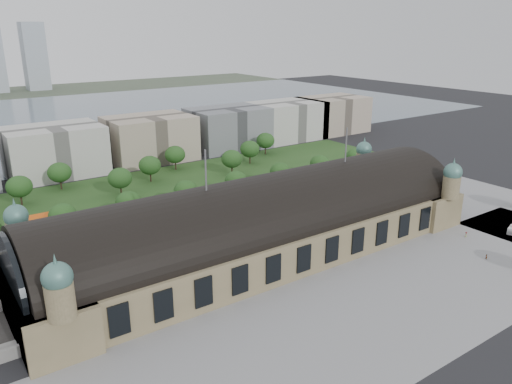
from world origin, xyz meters
TOP-DOWN VIEW (x-y plane):
  - ground at (0.00, 0.00)m, footprint 900.00×900.00m
  - station at (0.00, 0.00)m, footprint 150.00×48.40m
  - plaza_south at (10.00, -44.00)m, footprint 190.00×48.00m
  - plaza_east at (103.00, 0.00)m, footprint 56.00×100.00m
  - road_slab at (-20.00, 38.00)m, footprint 260.00×26.00m
  - grass_belt at (-15.00, 93.00)m, footprint 300.00×45.00m
  - petrol_station at (-53.91, 65.28)m, footprint 14.00×13.00m
  - lake at (0.00, 298.00)m, footprint 700.00×320.00m
  - far_tower_right at (45.00, 508.00)m, footprint 24.00×24.00m
  - office_3 at (-30.00, 133.00)m, footprint 45.00×32.00m
  - office_4 at (20.00, 133.00)m, footprint 45.00×32.00m
  - office_5 at (70.00, 133.00)m, footprint 45.00×32.00m
  - office_6 at (115.00, 133.00)m, footprint 45.00×32.00m
  - office_7 at (155.00, 133.00)m, footprint 45.00×32.00m
  - tree_row_3 at (-48.00, 53.00)m, footprint 9.60×9.60m
  - tree_row_4 at (-24.00, 53.00)m, footprint 9.60×9.60m
  - tree_row_5 at (0.00, 53.00)m, footprint 9.60×9.60m
  - tree_row_6 at (24.00, 53.00)m, footprint 9.60×9.60m
  - tree_row_7 at (48.00, 53.00)m, footprint 9.60×9.60m
  - tree_row_8 at (72.00, 53.00)m, footprint 9.60×9.60m
  - tree_row_9 at (96.00, 53.00)m, footprint 9.60×9.60m
  - tree_belt_4 at (-54.00, 95.00)m, footprint 10.40×10.40m
  - tree_belt_5 at (-35.00, 107.00)m, footprint 10.40×10.40m
  - tree_belt_6 at (-16.00, 83.00)m, footprint 10.40×10.40m
  - tree_belt_7 at (3.00, 95.00)m, footprint 10.40×10.40m
  - tree_belt_8 at (22.00, 107.00)m, footprint 10.40×10.40m
  - tree_belt_9 at (41.00, 83.00)m, footprint 10.40×10.40m
  - tree_belt_10 at (60.00, 95.00)m, footprint 10.40×10.40m
  - tree_belt_11 at (79.00, 107.00)m, footprint 10.40×10.40m
  - traffic_car_2 at (-63.48, 32.02)m, footprint 6.04×3.04m
  - traffic_car_3 at (-40.89, 39.66)m, footprint 5.06×2.15m
  - traffic_car_4 at (-11.59, 28.43)m, footprint 4.01×1.81m
  - parked_car_1 at (-61.36, 24.09)m, footprint 5.46×4.21m
  - parked_car_2 at (-73.13, 21.00)m, footprint 4.74×4.27m
  - parked_car_3 at (-66.41, 22.20)m, footprint 4.19×3.77m
  - parked_car_4 at (-29.97, 23.67)m, footprint 4.93×4.19m
  - parked_car_5 at (-45.12, 21.00)m, footprint 5.26×3.97m
  - parked_car_6 at (-27.63, 25.00)m, footprint 4.96×3.92m
  - bus_west at (1.05, 32.00)m, footprint 10.68×2.92m
  - bus_mid at (16.52, 27.00)m, footprint 13.43×4.25m
  - bus_east at (34.87, 32.00)m, footprint 10.74×2.73m
  - van_east at (82.71, -36.99)m, footprint 5.91×3.68m
  - pedestrian_0 at (66.24, -29.62)m, footprint 1.01×0.63m
  - pedestrian_1 at (55.52, -43.74)m, footprint 0.68×0.80m

SIDE VIEW (x-z plane):
  - ground at x=0.00m, z-range 0.00..0.00m
  - plaza_south at x=10.00m, z-range -0.06..0.06m
  - plaza_east at x=103.00m, z-range -0.06..0.06m
  - road_slab at x=-20.00m, z-range -0.05..0.05m
  - grass_belt at x=-15.00m, z-range -0.05..0.05m
  - lake at x=0.00m, z-range -0.04..0.04m
  - parked_car_2 at x=-73.13m, z-range 0.00..1.32m
  - parked_car_5 at x=-45.12m, z-range 0.00..1.33m
  - traffic_car_4 at x=-11.59m, z-range 0.00..1.34m
  - parked_car_6 at x=-27.63m, z-range 0.00..1.34m
  - parked_car_3 at x=-66.41m, z-range 0.00..1.38m
  - parked_car_1 at x=-61.36m, z-range 0.00..1.38m
  - traffic_car_3 at x=-40.89m, z-range 0.00..1.45m
  - parked_car_4 at x=-29.97m, z-range 0.00..1.60m
  - traffic_car_2 at x=-63.48m, z-range 0.00..1.64m
  - pedestrian_1 at x=55.52m, z-range 0.00..1.85m
  - pedestrian_0 at x=66.24m, z-range 0.00..1.97m
  - van_east at x=82.71m, z-range -0.05..2.33m
  - bus_west at x=1.05m, z-range 0.00..2.95m
  - bus_east at x=34.87m, z-range 0.00..2.98m
  - bus_mid at x=16.52m, z-range 0.00..3.68m
  - petrol_station at x=-53.91m, z-range 0.42..5.47m
  - tree_row_3 at x=-48.00m, z-range 1.67..13.19m
  - tree_row_4 at x=-24.00m, z-range 1.67..13.19m
  - tree_row_5 at x=0.00m, z-range 1.67..13.19m
  - tree_row_6 at x=24.00m, z-range 1.67..13.19m
  - tree_row_7 at x=48.00m, z-range 1.67..13.19m
  - tree_row_8 at x=72.00m, z-range 1.67..13.19m
  - tree_row_9 at x=96.00m, z-range 1.67..13.19m
  - tree_belt_4 at x=-54.00m, z-range 1.81..14.29m
  - tree_belt_5 at x=-35.00m, z-range 1.81..14.29m
  - tree_belt_6 at x=-16.00m, z-range 1.81..14.29m
  - tree_belt_7 at x=3.00m, z-range 1.81..14.29m
  - tree_belt_8 at x=22.00m, z-range 1.81..14.29m
  - tree_belt_9 at x=41.00m, z-range 1.81..14.29m
  - tree_belt_10 at x=60.00m, z-range 1.81..14.29m
  - tree_belt_11 at x=79.00m, z-range 1.81..14.29m
  - station at x=0.00m, z-range -11.87..32.43m
  - office_3 at x=-30.00m, z-range 0.00..24.00m
  - office_4 at x=20.00m, z-range 0.00..24.00m
  - office_5 at x=70.00m, z-range 0.00..24.00m
  - office_6 at x=115.00m, z-range 0.00..24.00m
  - office_7 at x=155.00m, z-range 0.00..24.00m
  - far_tower_right at x=45.00m, z-range 0.00..75.00m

